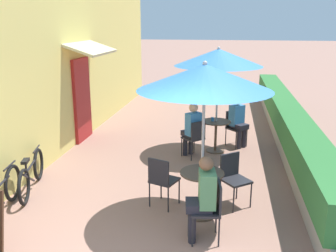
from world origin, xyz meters
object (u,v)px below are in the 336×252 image
patio_table_near (202,186)px  cafe_chair_mid_left (235,125)px  cafe_chair_near_left (162,178)px  cafe_chair_mid_right (195,136)px  coffee_cup_near (211,167)px  seated_patron_mid_right (192,127)px  patio_table_mid (216,131)px  patio_umbrella_near (205,77)px  cafe_chair_near_right (211,206)px  coffee_cup_mid (212,119)px  bicycle_second (31,174)px  seated_patron_near_right (203,195)px  patio_umbrella_mid (218,57)px  cafe_chair_near_back (233,175)px  seated_patron_mid_left (238,119)px

patio_table_near → cafe_chair_mid_left: size_ratio=0.85×
cafe_chair_near_left → cafe_chair_mid_right: (0.32, 2.40, 0.00)m
coffee_cup_near → cafe_chair_mid_left: cafe_chair_mid_left is taller
patio_table_near → seated_patron_mid_right: (-0.42, 2.66, 0.19)m
cafe_chair_near_left → patio_table_mid: 3.03m
patio_table_mid → patio_umbrella_near: bearing=-91.7°
patio_umbrella_near → coffee_cup_near: patio_umbrella_near is taller
coffee_cup_near → cafe_chair_mid_left: (0.40, 3.52, -0.27)m
patio_umbrella_near → cafe_chair_mid_right: bearing=97.6°
coffee_cup_near → patio_table_mid: (-0.04, 3.00, -0.28)m
patio_umbrella_near → patio_table_mid: (0.09, 3.11, -1.70)m
cafe_chair_near_right → coffee_cup_mid: bearing=-5.8°
patio_table_mid → coffee_cup_mid: coffee_cup_mid is taller
cafe_chair_near_right → cafe_chair_mid_left: size_ratio=1.00×
cafe_chair_mid_left → seated_patron_mid_right: (-0.95, -0.98, 0.17)m
cafe_chair_mid_left → seated_patron_mid_right: size_ratio=0.70×
patio_table_mid → bicycle_second: (-3.19, -2.71, -0.18)m
seated_patron_near_right → coffee_cup_near: seated_patron_near_right is taller
bicycle_second → seated_patron_mid_right: bearing=25.1°
patio_umbrella_mid → cafe_chair_mid_right: bearing=-129.5°
patio_umbrella_near → cafe_chair_mid_left: bearing=81.7°
patio_umbrella_near → patio_table_mid: 3.55m
cafe_chair_mid_right → seated_patron_mid_right: bearing=90.0°
cafe_chair_near_left → cafe_chair_near_right: size_ratio=1.00×
patio_table_near → bicycle_second: patio_table_near is taller
cafe_chair_mid_left → bicycle_second: size_ratio=0.54×
bicycle_second → patio_table_near: bearing=-22.5°
coffee_cup_near → bicycle_second: coffee_cup_near is taller
cafe_chair_mid_right → coffee_cup_mid: 0.68m
cafe_chair_near_back → cafe_chair_mid_right: bearing=-106.8°
cafe_chair_near_back → patio_umbrella_mid: (-0.39, 2.63, 1.69)m
cafe_chair_mid_left → coffee_cup_mid: bearing=1.6°
patio_table_mid → patio_umbrella_mid: (0.00, 0.00, 1.70)m
cafe_chair_near_left → cafe_chair_mid_right: same height
patio_table_mid → patio_umbrella_mid: patio_umbrella_mid is taller
bicycle_second → cafe_chair_mid_right: bearing=23.3°
cafe_chair_near_right → coffee_cup_mid: cafe_chair_near_right is taller
coffee_cup_near → seated_patron_mid_left: (0.47, 3.44, -0.10)m
cafe_chair_near_right → patio_table_mid: 3.78m
seated_patron_mid_right → patio_table_near: bearing=-125.1°
cafe_chair_near_left → seated_patron_near_right: size_ratio=0.70×
coffee_cup_near → patio_umbrella_mid: 3.32m
cafe_chair_mid_left → patio_umbrella_near: bearing=37.7°
cafe_chair_near_right → cafe_chair_near_left: bearing=36.4°
patio_umbrella_near → seated_patron_mid_right: 3.09m
coffee_cup_near → patio_umbrella_mid: size_ratio=0.04×
seated_patron_mid_left → seated_patron_mid_right: 1.37m
cafe_chair_near_back → cafe_chair_mid_left: 3.16m
coffee_cup_near → cafe_chair_mid_left: size_ratio=0.10×
cafe_chair_near_left → seated_patron_mid_right: seated_patron_mid_right is taller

